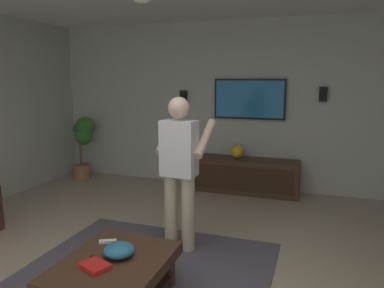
{
  "coord_description": "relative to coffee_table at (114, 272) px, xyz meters",
  "views": [
    {
      "loc": [
        -2.35,
        -1.25,
        1.83
      ],
      "look_at": [
        1.09,
        -0.06,
        1.17
      ],
      "focal_mm": 34.42,
      "sensor_mm": 36.0,
      "label": 1
    }
  ],
  "objects": [
    {
      "name": "book",
      "position": [
        -0.15,
        0.07,
        0.12
      ],
      "size": [
        0.23,
        0.26,
        0.04
      ],
      "primitive_type": "cube",
      "rotation": [
        0.0,
        0.0,
        4.32
      ],
      "color": "red",
      "rests_on": "coffee_table"
    },
    {
      "name": "potted_plant_tall",
      "position": [
        3.2,
        2.53,
        0.42
      ],
      "size": [
        0.38,
        0.43,
        1.14
      ],
      "color": "#9E6B4C",
      "rests_on": "ground"
    },
    {
      "name": "remote_black",
      "position": [
        -0.06,
        0.12,
        0.12
      ],
      "size": [
        0.1,
        0.16,
        0.02
      ],
      "primitive_type": "cube",
      "rotation": [
        0.0,
        0.0,
        1.17
      ],
      "color": "black",
      "rests_on": "coffee_table"
    },
    {
      "name": "wall_speaker_right",
      "position": [
        3.59,
        0.74,
        1.21
      ],
      "size": [
        0.06,
        0.12,
        0.22
      ],
      "primitive_type": "cube",
      "color": "black"
    },
    {
      "name": "bowl",
      "position": [
        0.07,
        -0.01,
        0.16
      ],
      "size": [
        0.25,
        0.25,
        0.11
      ],
      "primitive_type": "ellipsoid",
      "color": "teal",
      "rests_on": "coffee_table"
    },
    {
      "name": "vase_round",
      "position": [
        3.37,
        -0.26,
        0.36
      ],
      "size": [
        0.22,
        0.22,
        0.22
      ],
      "primitive_type": "sphere",
      "color": "gold",
      "rests_on": "media_console"
    },
    {
      "name": "tv",
      "position": [
        3.58,
        -0.4,
        1.19
      ],
      "size": [
        0.05,
        1.15,
        0.65
      ],
      "rotation": [
        0.0,
        0.0,
        3.14
      ],
      "color": "black"
    },
    {
      "name": "remote_white",
      "position": [
        0.26,
        0.22,
        0.12
      ],
      "size": [
        0.11,
        0.15,
        0.02
      ],
      "primitive_type": "cube",
      "rotation": [
        0.0,
        0.0,
        2.03
      ],
      "color": "white",
      "rests_on": "coffee_table"
    },
    {
      "name": "person_standing",
      "position": [
        1.14,
        -0.13,
        0.64
      ],
      "size": [
        0.56,
        0.56,
        1.64
      ],
      "rotation": [
        0.0,
        0.0,
        -0.06
      ],
      "color": "#C6B793",
      "rests_on": "ground"
    },
    {
      "name": "coffee_table",
      "position": [
        0.0,
        0.0,
        0.0
      ],
      "size": [
        1.0,
        0.8,
        0.4
      ],
      "color": "#422B1C",
      "rests_on": "ground"
    },
    {
      "name": "wall_back_tv",
      "position": [
        3.67,
        -0.22,
        1.08
      ],
      "size": [
        0.1,
        6.72,
        2.75
      ],
      "primitive_type": "cube",
      "color": "#B2B7AD",
      "rests_on": "ground"
    },
    {
      "name": "wall_speaker_left",
      "position": [
        3.59,
        -1.52,
        1.29
      ],
      "size": [
        0.06,
        0.12,
        0.22
      ],
      "primitive_type": "cube",
      "color": "black"
    },
    {
      "name": "media_console",
      "position": [
        3.34,
        -0.4,
        -0.02
      ],
      "size": [
        0.45,
        1.7,
        0.55
      ],
      "rotation": [
        0.0,
        0.0,
        3.14
      ],
      "color": "#422B1C",
      "rests_on": "ground"
    }
  ]
}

